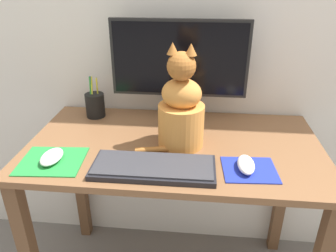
{
  "coord_description": "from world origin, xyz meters",
  "views": [
    {
      "loc": [
        0.09,
        -1.09,
        1.36
      ],
      "look_at": [
        -0.01,
        -0.1,
        0.88
      ],
      "focal_mm": 35.0,
      "sensor_mm": 36.0,
      "label": 1
    }
  ],
  "objects_px": {
    "computer_mouse_right": "(246,165)",
    "pen_cup": "(95,105)",
    "cat": "(181,110)",
    "monitor": "(179,65)",
    "keyboard": "(153,167)",
    "computer_mouse_left": "(52,157)"
  },
  "relations": [
    {
      "from": "computer_mouse_right",
      "to": "cat",
      "type": "height_order",
      "value": "cat"
    },
    {
      "from": "keyboard",
      "to": "computer_mouse_right",
      "type": "relative_size",
      "value": 3.55
    },
    {
      "from": "computer_mouse_left",
      "to": "cat",
      "type": "xyz_separation_m",
      "value": [
        0.43,
        0.17,
        0.12
      ]
    },
    {
      "from": "pen_cup",
      "to": "keyboard",
      "type": "bearing_deg",
      "value": -51.78
    },
    {
      "from": "cat",
      "to": "pen_cup",
      "type": "height_order",
      "value": "cat"
    },
    {
      "from": "computer_mouse_right",
      "to": "pen_cup",
      "type": "relative_size",
      "value": 0.63
    },
    {
      "from": "keyboard",
      "to": "pen_cup",
      "type": "distance_m",
      "value": 0.52
    },
    {
      "from": "cat",
      "to": "keyboard",
      "type": "bearing_deg",
      "value": -105.13
    },
    {
      "from": "monitor",
      "to": "computer_mouse_right",
      "type": "xyz_separation_m",
      "value": [
        0.25,
        -0.37,
        -0.23
      ]
    },
    {
      "from": "keyboard",
      "to": "computer_mouse_right",
      "type": "xyz_separation_m",
      "value": [
        0.3,
        0.03,
        0.01
      ]
    },
    {
      "from": "monitor",
      "to": "pen_cup",
      "type": "distance_m",
      "value": 0.42
    },
    {
      "from": "keyboard",
      "to": "computer_mouse_left",
      "type": "relative_size",
      "value": 3.57
    },
    {
      "from": "computer_mouse_left",
      "to": "computer_mouse_right",
      "type": "height_order",
      "value": "computer_mouse_right"
    },
    {
      "from": "keyboard",
      "to": "pen_cup",
      "type": "height_order",
      "value": "pen_cup"
    },
    {
      "from": "monitor",
      "to": "cat",
      "type": "distance_m",
      "value": 0.24
    },
    {
      "from": "keyboard",
      "to": "pen_cup",
      "type": "bearing_deg",
      "value": 127.76
    },
    {
      "from": "computer_mouse_left",
      "to": "computer_mouse_right",
      "type": "bearing_deg",
      "value": 1.41
    },
    {
      "from": "computer_mouse_right",
      "to": "pen_cup",
      "type": "xyz_separation_m",
      "value": [
        -0.62,
        0.37,
        0.03
      ]
    },
    {
      "from": "pen_cup",
      "to": "computer_mouse_right",
      "type": "bearing_deg",
      "value": -30.89
    },
    {
      "from": "monitor",
      "to": "keyboard",
      "type": "distance_m",
      "value": 0.47
    },
    {
      "from": "monitor",
      "to": "keyboard",
      "type": "relative_size",
      "value": 1.37
    },
    {
      "from": "computer_mouse_left",
      "to": "pen_cup",
      "type": "relative_size",
      "value": 0.63
    }
  ]
}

